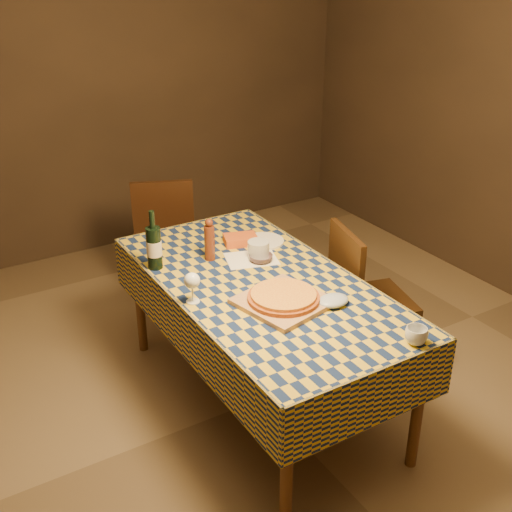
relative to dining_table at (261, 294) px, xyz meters
name	(u,v)px	position (x,y,z in m)	size (l,w,h in m)	color
room	(261,177)	(0.00, 0.00, 0.66)	(5.00, 5.10, 2.70)	brown
dining_table	(261,294)	(0.00, 0.00, 0.00)	(0.94, 1.84, 0.77)	brown
cutting_board	(283,302)	(-0.03, -0.25, 0.09)	(0.39, 0.39, 0.02)	tan
pizza	(284,296)	(-0.03, -0.25, 0.12)	(0.37, 0.37, 0.04)	#8F4217
pepper_mill	(209,241)	(-0.10, 0.38, 0.19)	(0.06, 0.06, 0.25)	#532313
bowl	(261,258)	(0.12, 0.20, 0.10)	(0.13, 0.13, 0.04)	#58434A
wine_glass	(192,282)	(-0.40, 0.00, 0.19)	(0.08, 0.08, 0.16)	white
wine_bottle	(154,247)	(-0.41, 0.44, 0.20)	(0.11, 0.11, 0.33)	black
deli_tub	(258,250)	(0.14, 0.25, 0.13)	(0.12, 0.12, 0.10)	silver
takeout_container	(241,240)	(0.15, 0.47, 0.10)	(0.19, 0.13, 0.05)	#C74F1A
white_plate	(264,241)	(0.27, 0.42, 0.08)	(0.24, 0.24, 0.01)	white
tumbler	(416,336)	(0.28, -0.85, 0.12)	(0.10, 0.10, 0.08)	silver
flour_patch	(251,259)	(0.10, 0.26, 0.08)	(0.28, 0.22, 0.00)	white
flour_bag	(333,300)	(0.18, -0.39, 0.10)	(0.16, 0.12, 0.05)	#A1B3CE
chair_far	(164,230)	(0.06, 1.42, -0.17)	(0.55, 0.56, 0.93)	black
chair_right	(362,293)	(0.68, -0.03, -0.17)	(0.52, 0.51, 0.93)	black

